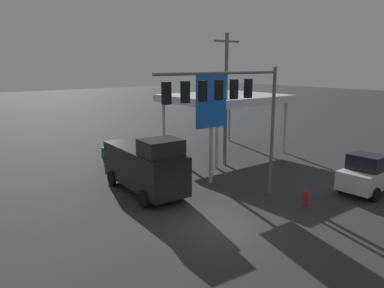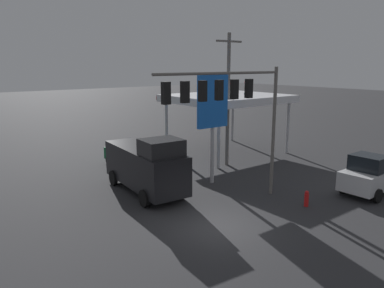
% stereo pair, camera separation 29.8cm
% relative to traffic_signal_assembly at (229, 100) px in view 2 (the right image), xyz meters
% --- Properties ---
extents(ground_plane, '(200.00, 200.00, 0.00)m').
position_rel_traffic_signal_assembly_xyz_m(ground_plane, '(2.06, 1.61, -5.78)').
color(ground_plane, '#2D2D30').
extents(traffic_signal_assembly, '(8.17, 0.43, 7.41)m').
position_rel_traffic_signal_assembly_xyz_m(traffic_signal_assembly, '(0.00, 0.00, 0.00)').
color(traffic_signal_assembly, slate).
rests_on(traffic_signal_assembly, ground).
extents(utility_pole, '(2.40, 0.26, 9.74)m').
position_rel_traffic_signal_assembly_xyz_m(utility_pole, '(-5.94, -6.37, -0.62)').
color(utility_pole, slate).
rests_on(utility_pole, ground).
extents(gas_station_canopy, '(9.11, 8.02, 5.00)m').
position_rel_traffic_signal_assembly_xyz_m(gas_station_canopy, '(-8.70, -9.42, -1.13)').
color(gas_station_canopy, silver).
rests_on(gas_station_canopy, ground).
extents(price_sign, '(2.32, 0.27, 6.99)m').
position_rel_traffic_signal_assembly_xyz_m(price_sign, '(-2.13, -3.70, -0.77)').
color(price_sign, '#B7B7BC').
rests_on(price_sign, ground).
extents(delivery_truck, '(2.98, 6.96, 3.58)m').
position_rel_traffic_signal_assembly_xyz_m(delivery_truck, '(2.19, -4.64, -4.08)').
color(delivery_truck, black).
rests_on(delivery_truck, ground).
extents(pickup_parked, '(5.25, 2.36, 2.40)m').
position_rel_traffic_signal_assembly_xyz_m(pickup_parked, '(-8.55, 3.61, -4.67)').
color(pickup_parked, silver).
rests_on(pickup_parked, ground).
extents(sedan_waiting, '(2.29, 4.51, 1.93)m').
position_rel_traffic_signal_assembly_xyz_m(sedan_waiting, '(0.15, -10.59, -4.83)').
color(sedan_waiting, '#0C592D').
rests_on(sedan_waiting, ground).
extents(fire_hydrant, '(0.24, 0.24, 0.88)m').
position_rel_traffic_signal_assembly_xyz_m(fire_hydrant, '(-3.49, 2.56, -5.34)').
color(fire_hydrant, red).
rests_on(fire_hydrant, ground).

